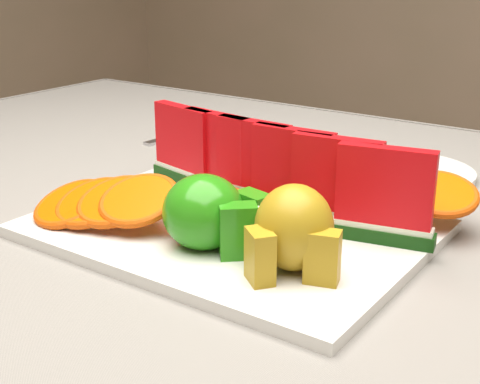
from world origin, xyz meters
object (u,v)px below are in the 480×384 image
platter (232,228)px  apple_cluster (211,214)px  fork (188,133)px  side_plate (407,172)px  pear_cluster (294,231)px

platter → apple_cluster: bearing=-73.9°
apple_cluster → fork: size_ratio=0.60×
fork → side_plate: bearing=-0.6°
pear_cluster → side_plate: 0.36m
pear_cluster → side_plate: pear_cluster is taller
apple_cluster → side_plate: bearing=80.3°
apple_cluster → side_plate: 0.37m
apple_cluster → fork: apple_cluster is taller
apple_cluster → platter: bearing=106.1°
platter → fork: 0.43m
platter → side_plate: 0.31m
platter → side_plate: bearing=75.4°
platter → side_plate: (0.08, 0.30, -0.00)m
pear_cluster → fork: bearing=139.2°
platter → pear_cluster: (0.11, -0.06, 0.04)m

